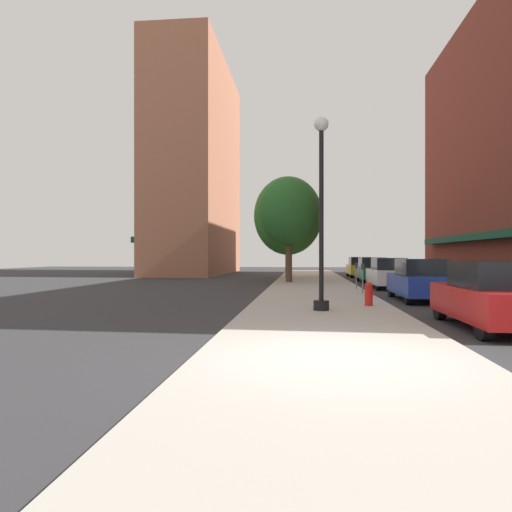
% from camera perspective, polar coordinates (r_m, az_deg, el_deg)
% --- Properties ---
extents(ground_plane, '(90.00, 90.00, 0.00)m').
position_cam_1_polar(ground_plane, '(26.25, 15.88, -3.84)').
color(ground_plane, '#2D2D30').
extents(sidewalk_slab, '(4.80, 50.00, 0.12)m').
position_cam_1_polar(sidewalk_slab, '(26.85, 7.05, -3.62)').
color(sidewalk_slab, '#A8A399').
rests_on(sidewalk_slab, ground).
extents(building_far_background, '(6.80, 18.00, 20.45)m').
position_cam_1_polar(building_far_background, '(46.75, -7.28, 10.45)').
color(building_far_background, '#9E6047').
rests_on(building_far_background, ground).
extents(lamppost, '(0.48, 0.48, 5.90)m').
position_cam_1_polar(lamppost, '(14.36, 8.02, 5.70)').
color(lamppost, black).
rests_on(lamppost, sidewalk_slab).
extents(fire_hydrant, '(0.33, 0.26, 0.79)m').
position_cam_1_polar(fire_hydrant, '(15.93, 13.67, -4.52)').
color(fire_hydrant, red).
rests_on(fire_hydrant, sidewalk_slab).
extents(parking_meter_near, '(0.14, 0.09, 1.31)m').
position_cam_1_polar(parking_meter_near, '(23.61, 12.20, -1.97)').
color(parking_meter_near, slate).
rests_on(parking_meter_near, sidewalk_slab).
extents(parking_meter_far, '(0.14, 0.09, 1.31)m').
position_cam_1_polar(parking_meter_far, '(21.13, 12.95, -2.22)').
color(parking_meter_far, slate).
rests_on(parking_meter_far, sidewalk_slab).
extents(tree_near, '(3.69, 3.69, 6.54)m').
position_cam_1_polar(tree_near, '(29.40, 4.06, 5.39)').
color(tree_near, '#4C3823').
rests_on(tree_near, sidewalk_slab).
extents(tree_mid, '(5.19, 5.19, 7.68)m').
position_cam_1_polar(tree_mid, '(35.59, 3.94, 4.94)').
color(tree_mid, '#4C3823').
rests_on(tree_mid, sidewalk_slab).
extents(car_red, '(1.80, 4.30, 1.66)m').
position_cam_1_polar(car_red, '(12.64, 27.05, -4.41)').
color(car_red, black).
rests_on(car_red, ground).
extents(car_blue, '(1.80, 4.30, 1.66)m').
position_cam_1_polar(car_blue, '(19.43, 19.44, -2.83)').
color(car_blue, black).
rests_on(car_blue, ground).
extents(car_white, '(1.80, 4.30, 1.66)m').
position_cam_1_polar(car_white, '(26.11, 15.92, -2.09)').
color(car_white, black).
rests_on(car_white, ground).
extents(car_green, '(1.80, 4.30, 1.66)m').
position_cam_1_polar(car_green, '(32.21, 14.00, -1.67)').
color(car_green, black).
rests_on(car_green, ground).
extents(car_yellow, '(1.80, 4.30, 1.66)m').
position_cam_1_polar(car_yellow, '(39.10, 12.56, -1.36)').
color(car_yellow, black).
rests_on(car_yellow, ground).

